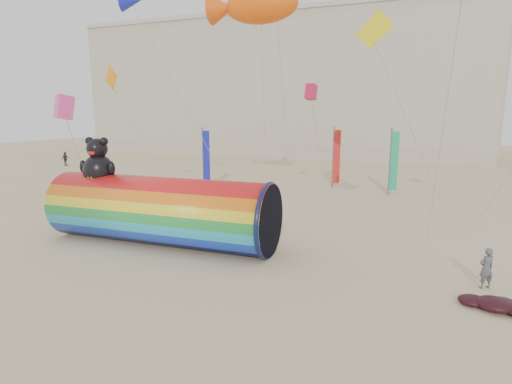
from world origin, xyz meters
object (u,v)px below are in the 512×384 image
(hotel_building, at_px, (278,89))
(fabric_bundle, at_px, (502,306))
(windsock_assembly, at_px, (160,209))
(kite_handler, at_px, (486,268))

(hotel_building, bearing_deg, fabric_bundle, -65.44)
(hotel_building, bearing_deg, windsock_assembly, -79.73)
(kite_handler, xyz_separation_m, fabric_bundle, (0.20, -1.73, -0.57))
(fabric_bundle, bearing_deg, windsock_assembly, 170.96)
(hotel_building, relative_size, fabric_bundle, 23.06)
(hotel_building, xyz_separation_m, windsock_assembly, (8.44, -46.54, -8.62))
(hotel_building, height_order, fabric_bundle, hotel_building)
(hotel_building, distance_m, fabric_bundle, 54.55)
(hotel_building, relative_size, kite_handler, 40.42)
(kite_handler, bearing_deg, windsock_assembly, -33.09)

